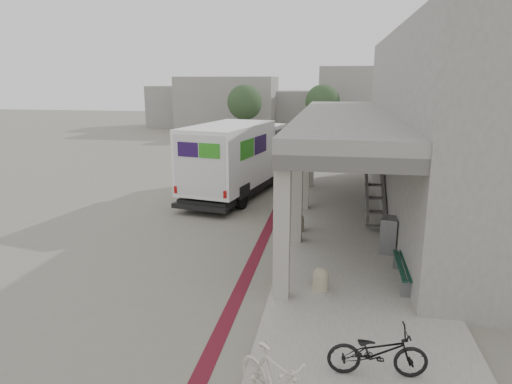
% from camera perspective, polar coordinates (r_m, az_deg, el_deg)
% --- Properties ---
extents(ground, '(120.00, 120.00, 0.00)m').
position_cam_1_polar(ground, '(14.98, -3.32, -6.68)').
color(ground, slate).
rests_on(ground, ground).
extents(bike_lane_stripe, '(0.35, 40.00, 0.01)m').
position_cam_1_polar(bike_lane_stripe, '(16.66, 1.60, -4.48)').
color(bike_lane_stripe, '#5B121F').
rests_on(bike_lane_stripe, ground).
extents(sidewalk, '(4.40, 28.00, 0.12)m').
position_cam_1_polar(sidewalk, '(14.63, 12.25, -7.25)').
color(sidewalk, gray).
rests_on(sidewalk, ground).
extents(transit_building, '(7.60, 17.00, 7.00)m').
position_cam_1_polar(transit_building, '(18.60, 21.07, 7.26)').
color(transit_building, gray).
rests_on(transit_building, ground).
extents(distant_backdrop, '(28.00, 10.00, 6.50)m').
position_cam_1_polar(distant_backdrop, '(49.97, 2.83, 10.99)').
color(distant_backdrop, gray).
rests_on(distant_backdrop, ground).
extents(tree_left, '(3.20, 3.20, 4.80)m').
position_cam_1_polar(tree_left, '(42.50, -1.43, 11.13)').
color(tree_left, '#38281C').
rests_on(tree_left, ground).
extents(tree_mid, '(3.20, 3.20, 4.80)m').
position_cam_1_polar(tree_mid, '(43.71, 8.31, 11.07)').
color(tree_mid, '#38281C').
rests_on(tree_mid, ground).
extents(tree_right, '(3.20, 3.20, 4.80)m').
position_cam_1_polar(tree_right, '(43.23, 19.10, 10.43)').
color(tree_right, '#38281C').
rests_on(tree_right, ground).
extents(fedex_truck, '(3.85, 8.17, 3.35)m').
position_cam_1_polar(fedex_truck, '(20.99, -2.39, 4.38)').
color(fedex_truck, black).
rests_on(fedex_truck, ground).
extents(bench, '(0.47, 2.07, 0.48)m').
position_cam_1_polar(bench, '(12.61, 18.24, -9.19)').
color(bench, slate).
rests_on(bench, sidewalk).
extents(bollard_near, '(0.39, 0.39, 0.59)m').
position_cam_1_polar(bollard_near, '(11.74, 8.10, -10.65)').
color(bollard_near, tan).
rests_on(bollard_near, sidewalk).
extents(bollard_far, '(0.41, 0.41, 0.62)m').
position_cam_1_polar(bollard_far, '(15.99, 5.29, -3.74)').
color(bollard_far, gray).
rests_on(bollard_far, sidewalk).
extents(utility_cabinet, '(0.63, 0.75, 1.09)m').
position_cam_1_polar(utility_cabinet, '(14.50, 16.34, -5.16)').
color(utility_cabinet, slate).
rests_on(utility_cabinet, sidewalk).
extents(bicycle_black, '(1.81, 0.76, 0.93)m').
position_cam_1_polar(bicycle_black, '(8.81, 14.95, -18.72)').
color(bicycle_black, black).
rests_on(bicycle_black, sidewalk).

